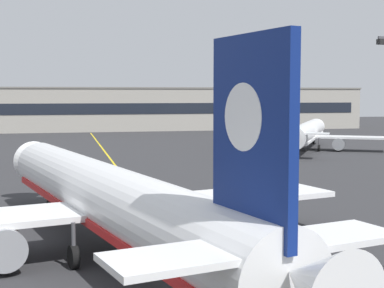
{
  "coord_description": "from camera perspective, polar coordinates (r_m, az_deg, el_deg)",
  "views": [
    {
      "loc": [
        -7.22,
        -25.37,
        9.56
      ],
      "look_at": [
        1.67,
        13.15,
        6.17
      ],
      "focal_mm": 54.12,
      "sensor_mm": 36.0,
      "label": 1
    }
  ],
  "objects": [
    {
      "name": "airliner_background",
      "position": [
        101.2,
        11.21,
        1.08
      ],
      "size": [
        26.5,
        32.95,
        10.29
      ],
      "color": "white",
      "rests_on": "ground"
    },
    {
      "name": "terminal_building",
      "position": [
        154.91,
        -7.5,
        3.45
      ],
      "size": [
        136.16,
        12.4,
        11.45
      ],
      "color": "#9E998E",
      "rests_on": "ground"
    },
    {
      "name": "airliner_foreground",
      "position": [
        34.87,
        -8.34,
        -5.37
      ],
      "size": [
        32.21,
        40.95,
        11.65
      ],
      "color": "white",
      "rests_on": "ground"
    },
    {
      "name": "taxiway_centreline",
      "position": [
        56.65,
        -5.51,
        -4.83
      ],
      "size": [
        1.22,
        180.0,
        0.01
      ],
      "primitive_type": "cube",
      "rotation": [
        0.0,
        0.0,
        -0.01
      ],
      "color": "yellow",
      "rests_on": "ground"
    }
  ]
}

